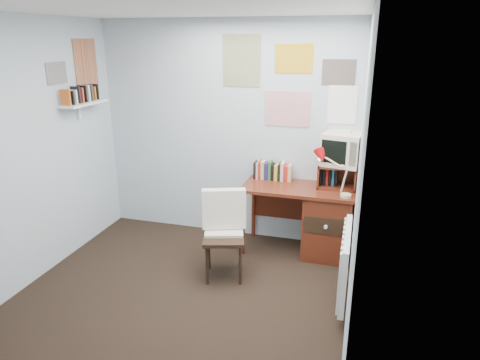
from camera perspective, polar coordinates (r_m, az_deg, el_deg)
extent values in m
plane|color=black|center=(3.96, -9.66, -17.13)|extent=(3.50, 3.50, 0.00)
cube|color=silver|center=(4.97, -1.81, 6.37)|extent=(3.00, 0.02, 2.50)
cube|color=silver|center=(4.27, -29.14, 1.99)|extent=(0.02, 3.50, 2.50)
cube|color=silver|center=(3.06, 15.31, -2.10)|extent=(0.02, 3.50, 2.50)
cube|color=white|center=(3.24, -12.19, 21.80)|extent=(3.00, 3.50, 0.02)
cube|color=maroon|center=(4.65, 7.83, -1.13)|extent=(1.20, 0.55, 0.03)
cube|color=maroon|center=(4.77, 11.58, -5.79)|extent=(0.50, 0.50, 0.72)
cylinder|color=maroon|center=(4.69, 0.38, -5.82)|extent=(0.04, 0.04, 0.72)
cylinder|color=maroon|center=(5.10, 1.80, -3.73)|extent=(0.04, 0.04, 0.72)
cube|color=maroon|center=(5.04, 5.29, -3.42)|extent=(0.64, 0.02, 0.30)
cube|color=black|center=(4.23, -2.17, -7.73)|extent=(0.53, 0.52, 0.85)
cube|color=#B60C0F|center=(4.39, 14.10, 0.25)|extent=(0.32, 0.28, 0.40)
cube|color=maroon|center=(4.69, 12.83, 0.54)|extent=(0.40, 0.30, 0.25)
cube|color=beige|center=(4.62, 13.61, 4.26)|extent=(0.47, 0.44, 0.37)
cube|color=maroon|center=(4.82, 5.40, 1.26)|extent=(0.60, 0.14, 0.22)
cube|color=white|center=(3.90, 13.87, -10.75)|extent=(0.09, 0.80, 0.60)
cube|color=white|center=(4.96, -20.12, 9.59)|extent=(0.20, 0.62, 0.24)
cube|color=white|center=(4.71, 6.45, 12.99)|extent=(1.20, 0.01, 0.90)
cube|color=white|center=(4.97, -21.52, 13.89)|extent=(0.01, 0.70, 0.60)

